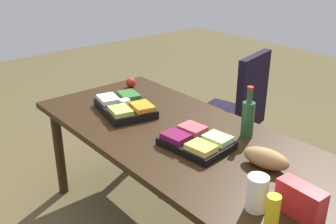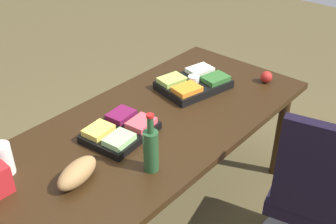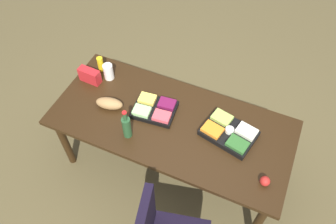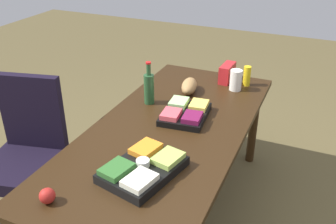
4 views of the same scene
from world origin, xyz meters
The scene contains 9 objects.
ground_plane centered at (0.00, 0.00, 0.00)m, with size 10.00×10.00×0.00m, color brown.
conference_table centered at (0.00, 0.00, 0.66)m, with size 2.06×0.92×0.74m.
office_chair centered at (0.35, -0.87, 0.40)m, with size 0.58×0.58×1.02m.
veggie_tray centered at (0.49, 0.07, 0.78)m, with size 0.48×0.38×0.09m.
fruit_platter centered at (-0.18, 0.04, 0.77)m, with size 0.39×0.32×0.07m.
mayo_jar centered at (-0.74, 0.23, 0.82)m, with size 0.09×0.09×0.16m, color white.
bread_loaf centered at (-0.55, -0.07, 0.79)m, with size 0.24×0.11×0.10m, color #9F7644.
wine_bottle centered at (-0.27, -0.27, 0.86)m, with size 0.09×0.09×0.31m.
apple_red centered at (0.86, -0.24, 0.78)m, with size 0.08×0.08×0.08m, color #AC211C.
Camera 2 is at (-1.38, -1.32, 2.02)m, focal length 44.44 mm.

